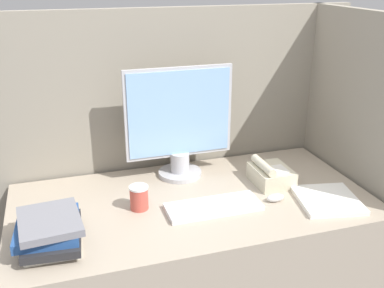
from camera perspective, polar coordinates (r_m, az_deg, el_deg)
The scene contains 10 objects.
cubicle_panel_rear at distance 2.22m, azimuth -3.09°, elevation -2.37°, with size 1.87×0.04×1.48m.
cubicle_panel_right at distance 2.22m, azimuth 19.22°, elevation -3.62°, with size 0.04×0.81×1.48m.
desk at distance 2.07m, azimuth 0.12°, elevation -16.19°, with size 1.47×0.75×0.75m.
monitor at distance 1.99m, azimuth -1.62°, elevation 2.22°, with size 0.48×0.20×0.50m.
keyboard at distance 1.79m, azimuth 2.75°, elevation -7.96°, with size 0.38×0.15×0.02m.
mouse at distance 1.88m, azimuth 10.54°, elevation -6.74°, with size 0.08×0.04×0.03m.
coffee_cup at distance 1.79m, azimuth -6.74°, elevation -6.76°, with size 0.08×0.08×0.10m.
book_stack at distance 1.63m, azimuth -17.55°, elevation -10.41°, with size 0.23×0.29×0.11m.
desk_telephone at distance 2.01m, azimuth 9.96°, elevation -3.83°, with size 0.15×0.19×0.11m.
paper_pile at distance 1.92m, azimuth 16.84°, elevation -6.80°, with size 0.28×0.30×0.02m.
Camera 1 is at (-0.50, -1.19, 1.64)m, focal length 42.00 mm.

